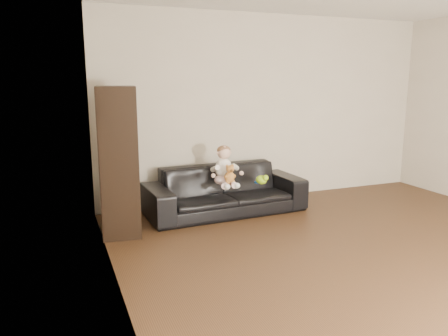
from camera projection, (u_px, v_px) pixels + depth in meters
name	position (u px, v px, depth m)	size (l,w,h in m)	color
floor	(407.00, 270.00, 4.00)	(5.50, 5.50, 0.00)	#402816
wall_back	(271.00, 108.00, 6.24)	(5.00, 5.00, 0.00)	#BFB5A1
wall_left	(124.00, 144.00, 2.84)	(5.50, 5.50, 0.00)	#BFB5A1
sofa	(225.00, 190.00, 5.67)	(2.05, 0.80, 0.60)	black
cabinet	(119.00, 162.00, 4.80)	(0.41, 0.56, 1.64)	black
shelf_item	(119.00, 128.00, 4.73)	(0.18, 0.25, 0.28)	silver
baby	(224.00, 168.00, 5.48)	(0.39, 0.46, 0.51)	silver
teddy_bear	(230.00, 174.00, 5.35)	(0.16, 0.16, 0.23)	#B47533
toy_green	(261.00, 180.00, 5.57)	(0.14, 0.17, 0.11)	#A1E11A
toy_rattle	(261.00, 179.00, 5.69)	(0.08, 0.08, 0.08)	red
toy_blue_disc	(258.00, 182.00, 5.65)	(0.11, 0.11, 0.01)	blue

